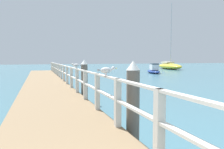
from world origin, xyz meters
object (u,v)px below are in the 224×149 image
Objects in this scene: seagull_background at (76,65)px; boat_2 at (169,66)px; dock_piling_far at (84,81)px; dock_piling_near at (133,105)px; boat_3 at (154,70)px; seagull_foreground at (107,70)px.

boat_2 reaches higher than seagull_background.
boat_2 is (21.47, 25.94, -0.34)m from dock_piling_far.
dock_piling_near reaches higher than boat_3.
boat_2 reaches higher than dock_piling_near.
dock_piling_far is at bearing 69.65° from boat_3.
dock_piling_near is at bearing 25.82° from seagull_foreground.
dock_piling_far is at bearing 90.00° from dock_piling_near.
boat_3 is at bearing 57.54° from boat_2.
boat_3 is at bearing 145.40° from seagull_foreground.
seagull_foreground and seagull_background have the same top height.
seagull_background is at bearing -152.07° from dock_piling_far.
seagull_background is 21.48m from boat_3.
dock_piling_near and dock_piling_far have the same top height.
dock_piling_far is 4.49m from seagull_foreground.
boat_2 is 12.66m from boat_3.
dock_piling_far reaches higher than boat_3.
dock_piling_far is 21.05m from boat_3.
seagull_background is 34.09m from boat_2.
boat_2 reaches higher than boat_3.
seagull_foreground is 0.04× the size of boat_2.
boat_3 is (-8.60, -9.28, -0.17)m from boat_2.
boat_2 reaches higher than seagull_foreground.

